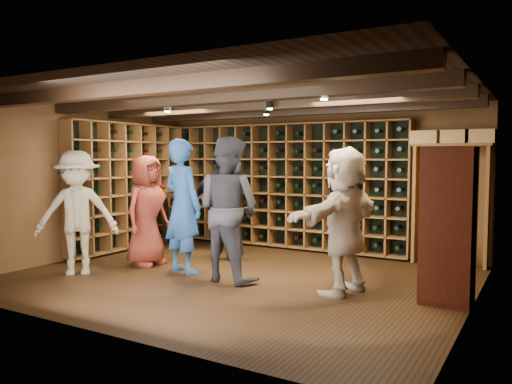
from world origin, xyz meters
The scene contains 13 objects.
ground centered at (0.00, 0.00, 0.00)m, with size 6.00×6.00×0.00m, color #321E0E.
room_shell centered at (0.00, 0.05, 2.42)m, with size 6.00×6.00×6.00m.
wine_rack_back centered at (-0.52, 2.33, 1.15)m, with size 4.65×0.30×2.20m.
wine_rack_left centered at (-2.83, 0.82, 1.15)m, with size 0.30×2.65×2.20m.
crate_shelf centered at (2.41, 2.32, 1.57)m, with size 1.20×0.32×2.07m.
display_cabinet centered at (2.71, 0.20, 0.86)m, with size 0.55×0.50×1.75m.
man_blue_shirt centered at (-0.82, -0.14, 0.96)m, with size 0.70×0.46×1.92m, color navy.
man_grey_suit centered at (-0.01, -0.19, 0.97)m, with size 0.94×0.73×1.93m, color black.
guest_red_floral centered at (-1.62, -0.02, 0.85)m, with size 0.83×0.54×1.69m, color maroon.
guest_woman_black centered at (-0.81, 0.88, 0.90)m, with size 1.06×0.44×1.80m, color black.
guest_khaki centered at (-2.05, -0.98, 0.88)m, with size 1.13×0.65×1.75m, color gray.
guest_beige centered at (1.55, 0.00, 0.90)m, with size 1.66×0.53×1.79m, color tan.
tasting_table centered at (-1.90, 1.46, 0.86)m, with size 1.45×1.06×1.27m.
Camera 1 is at (3.67, -5.74, 1.66)m, focal length 35.00 mm.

